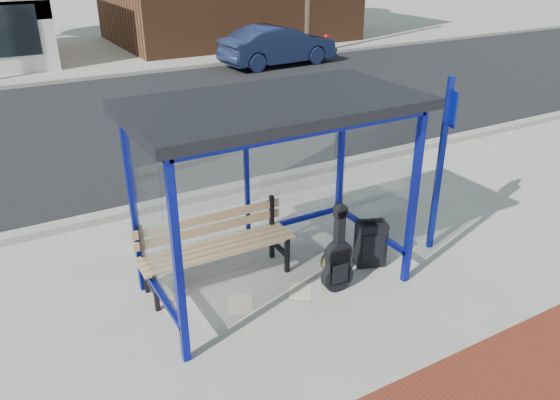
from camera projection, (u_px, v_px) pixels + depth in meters
ground at (276, 284)px, 7.00m from camera, size 120.00×120.00×0.00m
curb_near at (192, 197)px, 9.25m from camera, size 60.00×0.25×0.12m
street_asphalt at (114, 123)px, 13.28m from camera, size 60.00×10.00×0.00m
curb_far at (72, 80)px, 17.25m from camera, size 60.00×0.25×0.12m
far_sidewalk at (62, 70)px, 18.77m from camera, size 60.00×4.00×0.01m
bus_shelter at (272, 128)px, 6.18m from camera, size 3.30×1.80×2.42m
bench at (215, 243)px, 6.89m from camera, size 2.00×0.53×0.94m
guitar_bag at (338, 262)px, 6.72m from camera, size 0.42×0.14×1.13m
suitcase at (371, 244)px, 7.31m from camera, size 0.46×0.37×0.69m
backpack at (332, 264)px, 7.14m from camera, size 0.34×0.32×0.36m
sign_post at (442, 157)px, 7.29m from camera, size 0.16×0.29×2.46m
newspaper_a at (173, 305)px, 6.59m from camera, size 0.37×0.43×0.01m
newspaper_b at (241, 305)px, 6.60m from camera, size 0.44×0.48×0.01m
newspaper_c at (301, 291)px, 6.87m from camera, size 0.42×0.44×0.01m
parked_car at (278, 45)px, 19.28m from camera, size 4.30×1.74×1.39m
fire_hydrant at (326, 42)px, 21.87m from camera, size 0.30×0.20×0.68m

